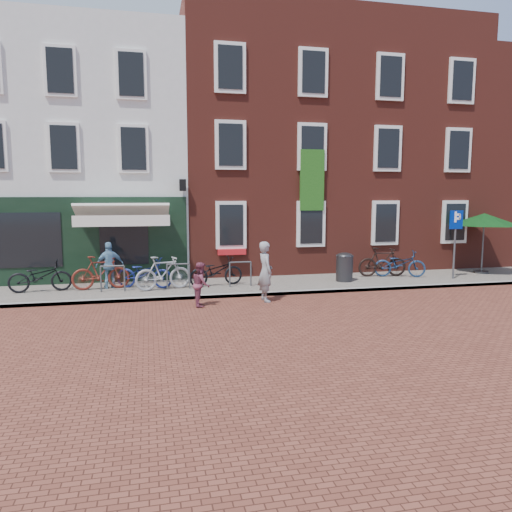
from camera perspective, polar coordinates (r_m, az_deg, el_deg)
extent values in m
plane|color=brown|center=(14.58, -2.91, -4.93)|extent=(80.00, 80.00, 0.00)
cube|color=slate|center=(16.20, -0.31, -3.51)|extent=(24.00, 3.00, 0.10)
cube|color=silver|center=(21.26, -19.98, 10.67)|extent=(8.00, 8.00, 9.00)
cube|color=maroon|center=(21.59, -0.84, 12.37)|extent=(6.00, 8.00, 10.00)
cube|color=maroon|center=(23.55, 13.92, 11.73)|extent=(6.00, 8.00, 10.00)
cube|color=maroon|center=(27.02, 26.50, 9.52)|extent=(7.00, 8.00, 9.00)
cylinder|color=#2E2E30|center=(16.97, 10.40, -1.48)|extent=(0.58, 0.58, 0.87)
ellipsoid|color=#2E2E30|center=(16.90, 10.44, 0.19)|extent=(0.58, 0.58, 0.26)
cylinder|color=#4C4C4F|center=(18.48, 22.39, 1.19)|extent=(0.07, 0.07, 2.40)
cube|color=#00208E|center=(18.40, 22.56, 3.97)|extent=(0.50, 0.04, 0.65)
cylinder|color=#4C4C4F|center=(20.37, 25.05, -1.72)|extent=(0.50, 0.50, 0.08)
cylinder|color=#4C4C4F|center=(20.25, 25.20, 1.18)|extent=(0.06, 0.06, 2.16)
cone|color=#0B3911|center=(20.17, 25.37, 4.23)|extent=(2.57, 2.57, 0.45)
imported|color=gray|center=(13.93, 1.11, -1.84)|extent=(0.49, 0.68, 1.75)
imported|color=brown|center=(13.47, -6.52, -3.32)|extent=(0.48, 0.61, 1.23)
imported|color=#6796B8|center=(16.06, -16.89, -1.04)|extent=(0.94, 0.58, 1.49)
imported|color=black|center=(16.25, -24.13, -2.21)|extent=(1.89, 0.84, 0.96)
imported|color=maroon|center=(16.00, -17.84, -1.88)|extent=(1.83, 0.73, 1.07)
imported|color=navy|center=(15.87, -13.04, -1.97)|extent=(1.94, 1.18, 0.96)
imported|color=#9A9A9C|center=(15.43, -10.91, -1.98)|extent=(1.84, 0.91, 1.07)
imported|color=black|center=(15.89, -4.74, -1.80)|extent=(1.93, 1.02, 0.96)
imported|color=black|center=(18.20, 14.68, -0.69)|extent=(1.83, 0.75, 1.07)
imported|color=navy|center=(18.30, 16.61, -0.89)|extent=(1.94, 1.21, 0.96)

